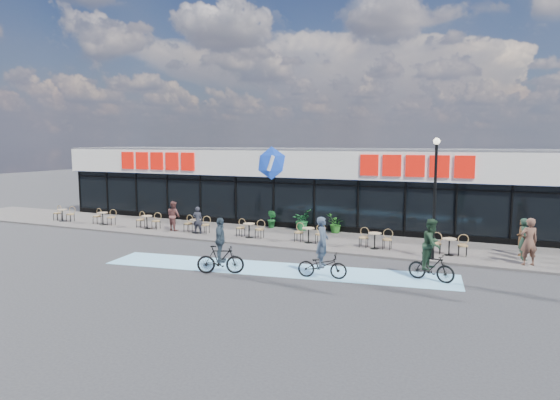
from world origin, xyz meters
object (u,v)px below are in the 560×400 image
(pedestrian_c, at_px, (529,242))
(patron_right, at_px, (174,216))
(pedestrian_b, at_px, (524,239))
(cyclist_b, at_px, (432,254))
(potted_plant_left, at_px, (272,219))
(cyclist_a, at_px, (322,258))
(patron_left, at_px, (198,220))
(bistro_set_0, at_px, (64,214))
(potted_plant_mid, at_px, (302,220))
(pedestrian_a, at_px, (521,237))
(lamp_post, at_px, (435,188))
(potted_plant_right, at_px, (335,224))

(pedestrian_c, bearing_deg, patron_right, -26.72)
(pedestrian_b, bearing_deg, patron_right, 78.85)
(patron_right, bearing_deg, cyclist_b, -178.94)
(potted_plant_left, xyz_separation_m, cyclist_a, (6.03, -8.51, 0.16))
(potted_plant_left, height_order, patron_left, patron_left)
(bistro_set_0, distance_m, patron_right, 8.29)
(potted_plant_mid, height_order, pedestrian_a, pedestrian_a)
(bistro_set_0, distance_m, cyclist_a, 19.74)
(bistro_set_0, height_order, potted_plant_left, potted_plant_left)
(cyclist_a, relative_size, cyclist_b, 1.00)
(pedestrian_c, bearing_deg, potted_plant_mid, -42.53)
(pedestrian_a, height_order, pedestrian_c, pedestrian_c)
(patron_left, bearing_deg, pedestrian_b, 166.62)
(bistro_set_0, distance_m, pedestrian_a, 25.77)
(lamp_post, distance_m, cyclist_b, 3.71)
(patron_left, bearing_deg, patron_right, -23.77)
(bistro_set_0, xyz_separation_m, pedestrian_b, (25.83, 0.32, 0.42))
(bistro_set_0, distance_m, pedestrian_b, 25.83)
(lamp_post, height_order, pedestrian_c, lamp_post)
(bistro_set_0, bearing_deg, potted_plant_right, 10.08)
(potted_plant_mid, distance_m, potted_plant_right, 1.97)
(patron_right, bearing_deg, patron_left, -170.77)
(potted_plant_right, bearing_deg, cyclist_a, -75.23)
(pedestrian_b, bearing_deg, bistro_set_0, 78.69)
(potted_plant_left, xyz_separation_m, pedestrian_c, (13.03, -3.68, 0.44))
(potted_plant_mid, distance_m, pedestrian_a, 11.15)
(pedestrian_c, height_order, cyclist_a, cyclist_a)
(bistro_set_0, distance_m, cyclist_b, 23.08)
(bistro_set_0, distance_m, patron_left, 10.04)
(lamp_post, distance_m, cyclist_a, 5.93)
(pedestrian_a, bearing_deg, pedestrian_c, 7.57)
(pedestrian_b, xyz_separation_m, cyclist_b, (-3.15, -4.57, 0.02))
(pedestrian_c, bearing_deg, cyclist_b, 23.26)
(potted_plant_mid, bearing_deg, pedestrian_c, -18.08)
(patron_left, relative_size, pedestrian_a, 0.91)
(patron_right, relative_size, cyclist_b, 0.72)
(bistro_set_0, height_order, potted_plant_right, potted_plant_right)
(lamp_post, xyz_separation_m, potted_plant_mid, (-7.59, 4.23, -2.43))
(pedestrian_c, bearing_deg, pedestrian_a, -107.58)
(patron_left, xyz_separation_m, patron_right, (-1.76, 0.26, 0.09))
(pedestrian_b, distance_m, cyclist_b, 5.55)
(patron_left, xyz_separation_m, pedestrian_c, (15.92, -0.44, 0.23))
(patron_right, bearing_deg, potted_plant_mid, -137.78)
(lamp_post, xyz_separation_m, potted_plant_right, (-5.62, 4.20, -2.51))
(potted_plant_mid, bearing_deg, potted_plant_right, -1.00)
(bistro_set_0, height_order, cyclist_a, cyclist_a)
(potted_plant_left, height_order, patron_right, patron_right)
(pedestrian_a, height_order, cyclist_a, cyclist_a)
(pedestrian_a, xyz_separation_m, cyclist_b, (-3.07, -5.35, 0.10))
(potted_plant_left, height_order, potted_plant_right, potted_plant_left)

